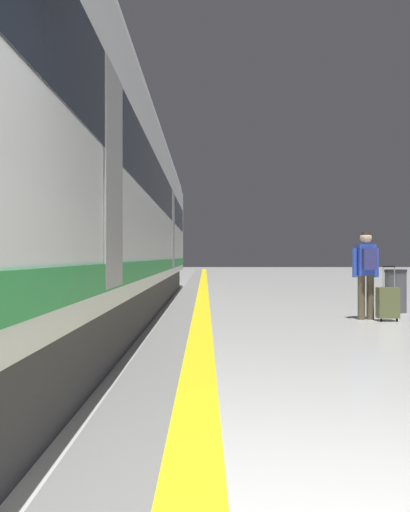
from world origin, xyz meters
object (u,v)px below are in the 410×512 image
Objects in this scene: passenger_near at (364,267)px; suitcase_near at (385,303)px; high_speed_train at (68,179)px; waste_bin at (393,291)px.

suitcase_near is (0.32, -0.25, -0.65)m from passenger_near.
high_speed_train is 27.11× the size of suitcase_near.
passenger_near is 1.83× the size of waste_bin.
high_speed_train is at bearing -160.68° from waste_bin.
suitcase_near is at bearing -38.57° from passenger_near.
passenger_near is 0.76m from suitcase_near.
passenger_near is at bearing 141.43° from suitcase_near.
suitcase_near is at bearing 6.75° from high_speed_train.
passenger_near is 1.64× the size of suitcase_near.
waste_bin is at bearing 52.20° from passenger_near.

